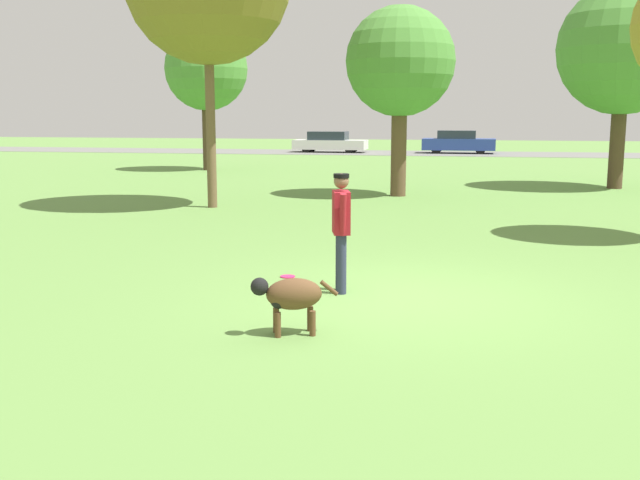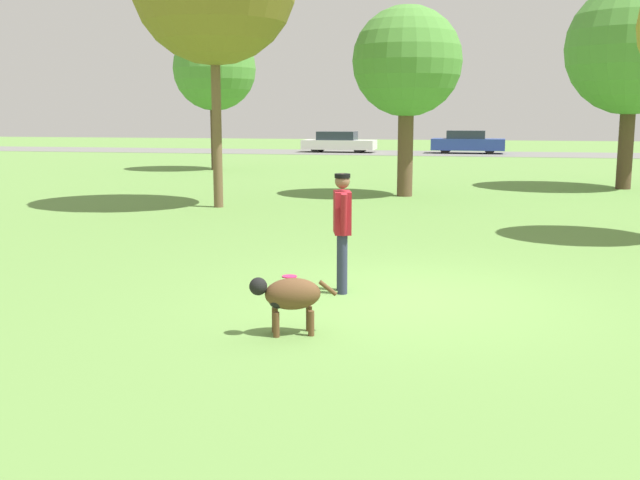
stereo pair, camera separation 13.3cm
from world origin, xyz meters
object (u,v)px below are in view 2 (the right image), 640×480
object	(u,v)px
dog	(289,295)
tree_far_right	(632,49)
person	(342,223)
tree_mid_center	(407,63)
tree_far_left	(214,70)
frisbee	(290,276)
parked_car_white	(339,142)
parked_car_blue	(468,142)

from	to	relation	value
dog	tree_far_right	distance (m)	19.59
person	tree_mid_center	world-z (taller)	tree_mid_center
tree_mid_center	tree_far_left	distance (m)	12.51
person	frisbee	world-z (taller)	person
person	tree_far_right	world-z (taller)	tree_far_right
tree_far_left	frisbee	bearing A→B (deg)	-67.37
person	frisbee	xyz separation A→B (m)	(-0.94, 0.77, -0.96)
tree_far_left	parked_car_white	xyz separation A→B (m)	(2.51, 15.44, -3.62)
frisbee	tree_far_right	size ratio (longest dim) A/B	0.03
tree_far_left	tree_far_right	distance (m)	16.57
person	tree_mid_center	size ratio (longest dim) A/B	0.30
tree_far_left	parked_car_blue	bearing A→B (deg)	56.54
parked_car_white	frisbee	bearing A→B (deg)	-79.13
tree_far_right	parked_car_blue	size ratio (longest dim) A/B	1.48
tree_far_left	parked_car_blue	world-z (taller)	tree_far_left
frisbee	parked_car_blue	xyz separation A→B (m)	(2.01, 35.97, 0.67)
parked_car_white	parked_car_blue	xyz separation A→B (m)	(7.92, 0.34, 0.05)
person	tree_far_left	distance (m)	23.20
tree_mid_center	tree_far_right	xyz separation A→B (m)	(6.76, 3.60, 0.55)
dog	tree_far_left	xyz separation A→B (m)	(-9.14, 23.06, 3.81)
dog	frisbee	bearing A→B (deg)	-95.54
frisbee	tree_mid_center	xyz separation A→B (m)	(0.60, 11.54, 3.87)
dog	tree_far_left	size ratio (longest dim) A/B	0.16
person	dog	size ratio (longest dim) A/B	1.70
parked_car_white	dog	bearing A→B (deg)	-78.77
person	parked_car_white	distance (m)	37.05
tree_mid_center	tree_far_right	distance (m)	7.68
tree_far_right	tree_far_left	bearing A→B (deg)	162.22
dog	parked_car_blue	xyz separation A→B (m)	(1.28, 38.84, 0.24)
frisbee	dog	bearing A→B (deg)	-75.79
tree_far_left	parked_car_blue	size ratio (longest dim) A/B	1.37
parked_car_white	parked_car_blue	world-z (taller)	parked_car_blue
tree_mid_center	dog	bearing A→B (deg)	-89.48
tree_far_left	tree_far_right	xyz separation A→B (m)	(15.78, -5.06, 0.17)
dog	tree_far_right	world-z (taller)	tree_far_right
tree_far_right	parked_car_blue	distance (m)	21.84
person	parked_car_white	bearing A→B (deg)	175.77
dog	tree_far_right	bearing A→B (deg)	-129.98
tree_far_right	tree_mid_center	bearing A→B (deg)	-151.97
frisbee	tree_far_left	bearing A→B (deg)	112.63
tree_mid_center	tree_far_right	size ratio (longest dim) A/B	0.84
frisbee	parked_car_blue	distance (m)	36.04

